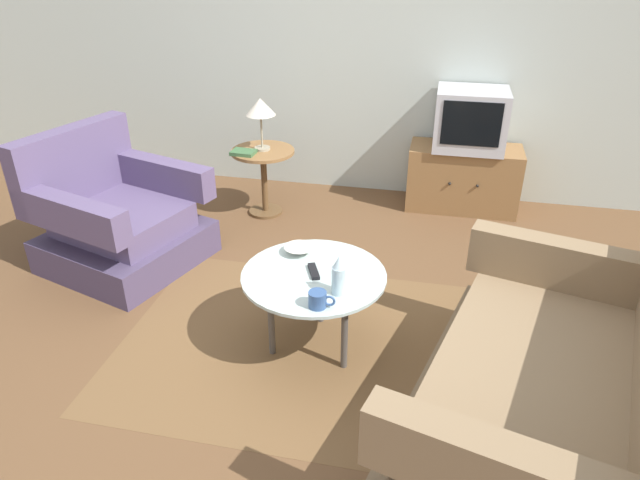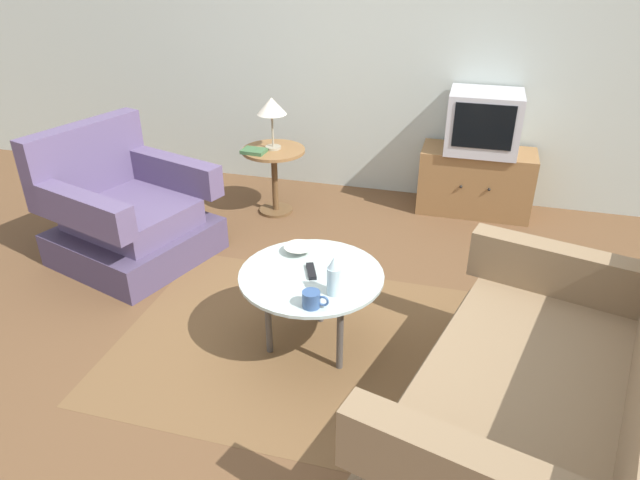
{
  "view_description": "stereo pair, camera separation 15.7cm",
  "coord_description": "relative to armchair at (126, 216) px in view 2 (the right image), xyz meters",
  "views": [
    {
      "loc": [
        0.71,
        -2.62,
        2.08
      ],
      "look_at": [
        0.12,
        0.15,
        0.55
      ],
      "focal_mm": 32.16,
      "sensor_mm": 36.0,
      "label": 1
    },
    {
      "loc": [
        0.86,
        -2.58,
        2.08
      ],
      "look_at": [
        0.12,
        0.15,
        0.55
      ],
      "focal_mm": 32.16,
      "sensor_mm": 36.0,
      "label": 2
    }
  ],
  "objects": [
    {
      "name": "ground_plane",
      "position": [
        1.42,
        -0.57,
        -0.31
      ],
      "size": [
        16.0,
        16.0,
        0.0
      ],
      "primitive_type": "plane",
      "color": "brown"
    },
    {
      "name": "back_wall",
      "position": [
        1.42,
        1.71,
        1.04
      ],
      "size": [
        9.0,
        0.12,
        2.7
      ],
      "primitive_type": "cube",
      "color": "#B2BCB2",
      "rests_on": "ground"
    },
    {
      "name": "area_rug",
      "position": [
        1.56,
        -0.67,
        -0.31
      ],
      "size": [
        2.18,
        1.6,
        0.0
      ],
      "primitive_type": "cube",
      "color": "brown",
      "rests_on": "ground"
    },
    {
      "name": "armchair",
      "position": [
        0.0,
        0.0,
        0.0
      ],
      "size": [
        1.16,
        1.16,
        0.92
      ],
      "rotation": [
        0.0,
        0.0,
        -1.88
      ],
      "color": "#4B3E5C",
      "rests_on": "ground"
    },
    {
      "name": "couch",
      "position": [
        2.71,
        -1.15,
        -0.02
      ],
      "size": [
        1.38,
        1.83,
        0.88
      ],
      "rotation": [
        0.0,
        0.0,
        1.31
      ],
      "color": "brown",
      "rests_on": "ground"
    },
    {
      "name": "coffee_table",
      "position": [
        1.56,
        -0.67,
        0.13
      ],
      "size": [
        0.78,
        0.78,
        0.48
      ],
      "color": "#B2C6C1",
      "rests_on": "ground"
    },
    {
      "name": "side_table",
      "position": [
        0.78,
        0.96,
        0.09
      ],
      "size": [
        0.5,
        0.5,
        0.55
      ],
      "color": "olive",
      "rests_on": "ground"
    },
    {
      "name": "tv_stand",
      "position": [
        2.37,
        1.41,
        -0.04
      ],
      "size": [
        0.9,
        0.43,
        0.53
      ],
      "color": "olive",
      "rests_on": "ground"
    },
    {
      "name": "television",
      "position": [
        2.37,
        1.4,
        0.46
      ],
      "size": [
        0.55,
        0.46,
        0.47
      ],
      "color": "#B7B7BC",
      "rests_on": "tv_stand"
    },
    {
      "name": "table_lamp",
      "position": [
        0.77,
        0.97,
        0.57
      ],
      "size": [
        0.23,
        0.23,
        0.41
      ],
      "color": "#9E937A",
      "rests_on": "side_table"
    },
    {
      "name": "vase",
      "position": [
        1.72,
        -0.82,
        0.27
      ],
      "size": [
        0.07,
        0.07,
        0.21
      ],
      "color": "silver",
      "rests_on": "coffee_table"
    },
    {
      "name": "mug",
      "position": [
        1.64,
        -0.96,
        0.21
      ],
      "size": [
        0.13,
        0.09,
        0.08
      ],
      "color": "#335184",
      "rests_on": "coffee_table"
    },
    {
      "name": "bowl",
      "position": [
        1.43,
        -0.47,
        0.19
      ],
      "size": [
        0.17,
        0.17,
        0.04
      ],
      "color": "silver",
      "rests_on": "coffee_table"
    },
    {
      "name": "tv_remote_dark",
      "position": [
        1.56,
        -0.66,
        0.18
      ],
      "size": [
        0.1,
        0.15,
        0.02
      ],
      "rotation": [
        0.0,
        0.0,
        1.97
      ],
      "color": "black",
      "rests_on": "coffee_table"
    },
    {
      "name": "book",
      "position": [
        0.66,
        0.84,
        0.26
      ],
      "size": [
        0.19,
        0.15,
        0.03
      ],
      "rotation": [
        0.0,
        0.0,
        -0.06
      ],
      "color": "#3D663D",
      "rests_on": "side_table"
    }
  ]
}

